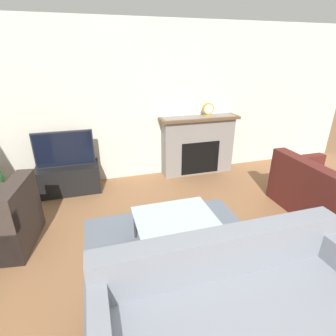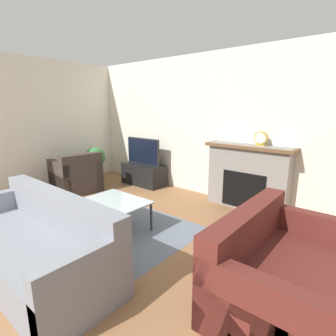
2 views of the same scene
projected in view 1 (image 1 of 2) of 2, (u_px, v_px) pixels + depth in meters
The scene contains 9 objects.
wall_back at pixel (142, 104), 4.61m from camera, with size 8.73×0.06×2.70m.
area_rug at pixel (177, 251), 3.11m from camera, with size 2.12×1.95×0.00m.
fireplace at pixel (198, 144), 5.01m from camera, with size 1.48×0.38×1.11m.
tv_stand at pixel (69, 179), 4.40m from camera, with size 1.00×0.47×0.47m.
tv at pixel (64, 149), 4.18m from camera, with size 0.92×0.05×0.58m.
couch_sectional at pixel (235, 308), 2.08m from camera, with size 2.19×0.86×0.82m.
couch_loveseat at pixel (327, 198), 3.68m from camera, with size 0.93×1.52×0.82m.
coffee_table at pixel (175, 220), 3.01m from camera, with size 0.92×0.75×0.43m.
mantel_clock at pixel (208, 109), 4.80m from camera, with size 0.21×0.07×0.24m.
Camera 1 is at (-0.89, -0.38, 2.14)m, focal length 28.00 mm.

